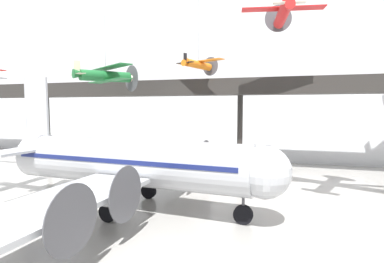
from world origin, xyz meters
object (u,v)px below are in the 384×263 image
Objects in this scene: airliner_silver_main at (126,162)px; suspended_plane_red_highwing at (283,12)px; suspended_plane_green_biplane at (106,76)px; suspended_plane_orange_highwing at (198,64)px.

suspended_plane_red_highwing reaches higher than airliner_silver_main.
airliner_silver_main is 15.53m from suspended_plane_green_biplane.
suspended_plane_red_highwing is at bearing -52.93° from suspended_plane_green_biplane.
suspended_plane_green_biplane is 1.18× the size of suspended_plane_orange_highwing.
suspended_plane_red_highwing is 0.81× the size of suspended_plane_orange_highwing.
suspended_plane_red_highwing is 10.60m from suspended_plane_orange_highwing.
suspended_plane_orange_highwing reaches higher than airliner_silver_main.
suspended_plane_green_biplane is at bearing 132.28° from suspended_plane_orange_highwing.
suspended_plane_red_highwing is (11.25, 11.69, 13.62)m from airliner_silver_main.
airliner_silver_main is 21.18m from suspended_plane_red_highwing.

